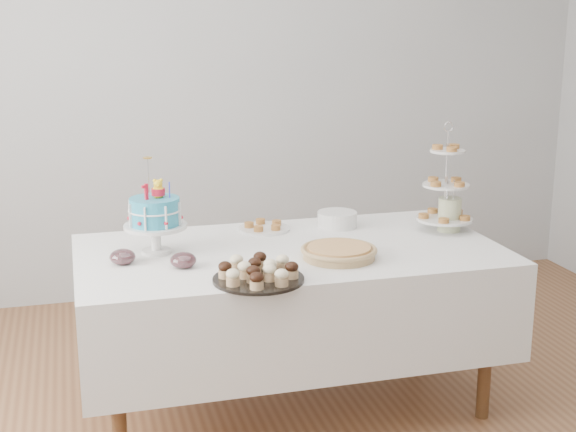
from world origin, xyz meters
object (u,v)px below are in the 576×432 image
object	(u,v)px
cupcake_tray	(258,271)
utensil_pitcher	(450,213)
birthday_cake	(156,228)
pie	(339,252)
plate_stack	(337,219)
jam_bowl_b	(123,257)
pastry_plate	(264,227)
table	(290,296)
jam_bowl_a	(183,260)
tiered_stand	(446,186)

from	to	relation	value
cupcake_tray	utensil_pitcher	xyz separation A→B (m)	(1.08, 0.49, 0.05)
birthday_cake	cupcake_tray	size ratio (longest dim) A/B	1.17
pie	plate_stack	xyz separation A→B (m)	(0.16, 0.51, 0.01)
jam_bowl_b	pie	bearing A→B (deg)	-10.36
cupcake_tray	plate_stack	size ratio (longest dim) A/B	1.87
pie	plate_stack	distance (m)	0.53
birthday_cake	utensil_pitcher	size ratio (longest dim) A/B	1.71
jam_bowl_b	utensil_pitcher	xyz separation A→B (m)	(1.59, 0.12, 0.06)
pastry_plate	jam_bowl_b	xyz separation A→B (m)	(-0.72, -0.38, 0.01)
table	utensil_pitcher	size ratio (longest dim) A/B	7.61
plate_stack	jam_bowl_b	size ratio (longest dim) A/B	1.79
jam_bowl_a	jam_bowl_b	distance (m)	0.27
birthday_cake	pastry_plate	size ratio (longest dim) A/B	1.69
plate_stack	tiered_stand	bearing A→B (deg)	-22.76
table	birthday_cake	size ratio (longest dim) A/B	4.44
birthday_cake	cupcake_tray	xyz separation A→B (m)	(0.35, -0.49, -0.08)
pastry_plate	jam_bowl_a	bearing A→B (deg)	-133.69
jam_bowl_a	utensil_pitcher	size ratio (longest dim) A/B	0.44
birthday_cake	jam_bowl_a	distance (m)	0.27
birthday_cake	cupcake_tray	world-z (taller)	birthday_cake
birthday_cake	utensil_pitcher	world-z (taller)	birthday_cake
cupcake_tray	plate_stack	distance (m)	0.91
table	pie	world-z (taller)	pie
cupcake_tray	jam_bowl_a	xyz separation A→B (m)	(-0.27, 0.25, -0.01)
pastry_plate	table	bearing A→B (deg)	-83.78
tiered_stand	utensil_pitcher	xyz separation A→B (m)	(0.02, -0.01, -0.14)
pie	utensil_pitcher	size ratio (longest dim) A/B	1.34
plate_stack	pastry_plate	distance (m)	0.37
table	pie	bearing A→B (deg)	-49.89
cupcake_tray	utensil_pitcher	size ratio (longest dim) A/B	1.47
pie	jam_bowl_a	xyz separation A→B (m)	(-0.68, 0.05, 0.00)
pie	tiered_stand	world-z (taller)	tiered_stand
tiered_stand	plate_stack	size ratio (longest dim) A/B	2.73
tiered_stand	jam_bowl_b	size ratio (longest dim) A/B	4.88
birthday_cake	pastry_plate	xyz separation A→B (m)	(0.56, 0.25, -0.10)
birthday_cake	cupcake_tray	distance (m)	0.61
pie	jam_bowl_b	bearing A→B (deg)	169.64
cupcake_tray	plate_stack	world-z (taller)	cupcake_tray
pie	jam_bowl_a	distance (m)	0.68
tiered_stand	jam_bowl_b	xyz separation A→B (m)	(-1.57, -0.13, -0.19)
cupcake_tray	plate_stack	xyz separation A→B (m)	(0.57, 0.71, -0.00)
plate_stack	utensil_pitcher	size ratio (longest dim) A/B	0.78
pie	tiered_stand	xyz separation A→B (m)	(0.65, 0.30, 0.20)
table	jam_bowl_b	xyz separation A→B (m)	(-0.75, -0.03, 0.26)
utensil_pitcher	pie	bearing A→B (deg)	179.88
cupcake_tray	pastry_plate	xyz separation A→B (m)	(0.21, 0.75, -0.02)
birthday_cake	tiered_stand	xyz separation A→B (m)	(1.41, 0.01, 0.11)
cupcake_tray	jam_bowl_b	distance (m)	0.63
pastry_plate	plate_stack	bearing A→B (deg)	-5.75
pastry_plate	jam_bowl_b	size ratio (longest dim) A/B	2.31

